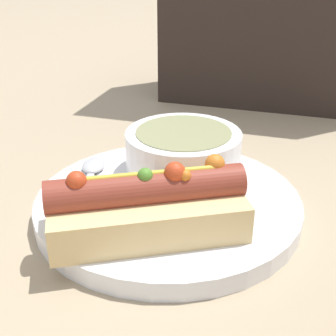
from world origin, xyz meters
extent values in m
plane|color=tan|center=(0.00, 0.00, 0.00)|extent=(4.00, 4.00, 0.00)
cylinder|color=white|center=(0.00, 0.00, 0.01)|extent=(0.26, 0.26, 0.02)
cube|color=#E5C17F|center=(0.00, -0.06, 0.03)|extent=(0.18, 0.14, 0.03)
cylinder|color=brown|center=(0.00, -0.06, 0.06)|extent=(0.16, 0.11, 0.03)
sphere|color=#C63F1E|center=(-0.05, -0.09, 0.07)|extent=(0.01, 0.01, 0.01)
sphere|color=#C63F1E|center=(-0.05, -0.09, 0.07)|extent=(0.02, 0.02, 0.02)
sphere|color=orange|center=(0.03, -0.05, 0.07)|extent=(0.01, 0.01, 0.01)
sphere|color=orange|center=(0.05, -0.03, 0.07)|extent=(0.02, 0.02, 0.02)
sphere|color=#C63F1E|center=(0.02, -0.05, 0.07)|extent=(0.02, 0.02, 0.02)
sphere|color=#518C2D|center=(0.00, -0.06, 0.07)|extent=(0.01, 0.01, 0.01)
cylinder|color=gold|center=(0.00, -0.06, 0.07)|extent=(0.11, 0.06, 0.01)
cylinder|color=white|center=(0.00, 0.06, 0.04)|extent=(0.12, 0.12, 0.05)
cylinder|color=#8C8E60|center=(0.00, 0.06, 0.06)|extent=(0.10, 0.10, 0.01)
cube|color=#B7B7BC|center=(-0.07, -0.04, 0.02)|extent=(0.04, 0.12, 0.00)
ellipsoid|color=#B7B7BC|center=(-0.10, 0.03, 0.02)|extent=(0.03, 0.04, 0.01)
camera|label=1|loc=(0.12, -0.38, 0.25)|focal=50.00mm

